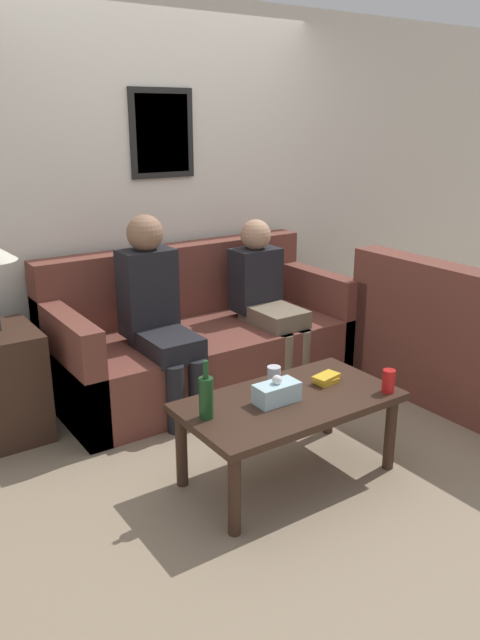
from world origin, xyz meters
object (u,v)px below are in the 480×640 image
coffee_table (289,409)px  person_right (266,294)px  wine_bottle (206,396)px  person_left (157,309)px  drinking_glass (274,376)px  couch_main (199,340)px

coffee_table → person_right: bearing=58.8°
wine_bottle → person_left: size_ratio=0.23×
person_left → coffee_table: bearing=-81.3°
drinking_glass → person_left: (-0.21, 0.94, 0.17)m
couch_main → drinking_glass: couch_main is taller
person_left → couch_main: bearing=25.8°
couch_main → person_right: 0.57m
couch_main → person_left: person_left is taller
drinking_glass → person_right: (0.67, 0.98, 0.11)m
couch_main → wine_bottle: size_ratio=7.13×
couch_main → coffee_table: size_ratio=1.85×
wine_bottle → drinking_glass: (0.49, 0.12, -0.06)m
person_right → coffee_table: bearing=-121.2°
couch_main → drinking_glass: bearing=-100.6°
coffee_table → person_right: person_right is taller
person_right → person_left: bearing=-177.3°
coffee_table → person_left: person_left is taller
wine_bottle → person_right: 1.60m
wine_bottle → person_left: 1.11m
drinking_glass → wine_bottle: bearing=-166.3°
wine_bottle → person_left: person_left is taller
drinking_glass → person_left: 0.98m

